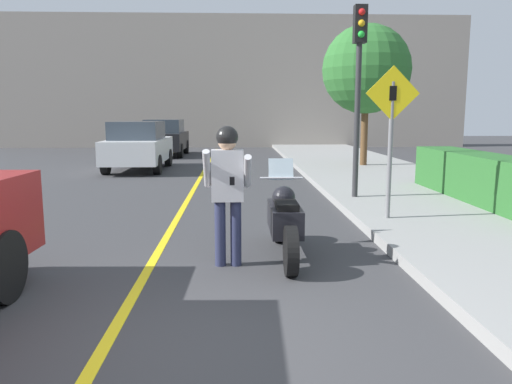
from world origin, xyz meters
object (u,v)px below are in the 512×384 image
at_px(motorcycle, 285,221).
at_px(crossing_sign, 391,128).
at_px(person_biker, 228,181).
at_px(parked_car_white, 139,146).
at_px(traffic_light, 359,66).
at_px(parked_car_black, 165,137).
at_px(street_tree, 366,69).

xyz_separation_m(motorcycle, crossing_sign, (1.96, 1.76, 1.20)).
relative_size(person_biker, crossing_sign, 0.70).
xyz_separation_m(person_biker, parked_car_white, (-3.27, 11.16, -0.25)).
bearing_deg(crossing_sign, person_biker, -141.74).
bearing_deg(person_biker, parked_car_white, 106.33).
distance_m(motorcycle, crossing_sign, 2.90).
bearing_deg(crossing_sign, motorcycle, -137.98).
relative_size(traffic_light, parked_car_black, 0.95).
bearing_deg(parked_car_black, parked_car_white, -90.47).
distance_m(traffic_light, parked_car_white, 9.25).
bearing_deg(crossing_sign, traffic_light, 91.01).
distance_m(person_biker, traffic_light, 5.44).
bearing_deg(parked_car_white, street_tree, 0.07).
xyz_separation_m(crossing_sign, street_tree, (1.86, 9.02, 1.74)).
xyz_separation_m(traffic_light, street_tree, (1.90, 6.79, 0.53)).
distance_m(motorcycle, parked_car_black, 17.36).
bearing_deg(traffic_light, parked_car_black, 114.58).
height_order(motorcycle, traffic_light, traffic_light).
distance_m(traffic_light, street_tree, 7.07).
xyz_separation_m(person_biker, crossing_sign, (2.72, 2.14, 0.60)).
height_order(crossing_sign, street_tree, street_tree).
relative_size(motorcycle, person_biker, 1.24).
height_order(person_biker, street_tree, street_tree).
relative_size(person_biker, traffic_light, 0.45).
bearing_deg(crossing_sign, street_tree, 78.34).
distance_m(person_biker, crossing_sign, 3.51).
xyz_separation_m(traffic_light, parked_car_black, (-5.90, 12.89, -2.06)).
relative_size(street_tree, parked_car_white, 1.15).
xyz_separation_m(crossing_sign, parked_car_black, (-5.94, 15.13, -0.85)).
relative_size(crossing_sign, parked_car_white, 0.61).
bearing_deg(street_tree, person_biker, -112.30).
bearing_deg(person_biker, motorcycle, 26.51).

